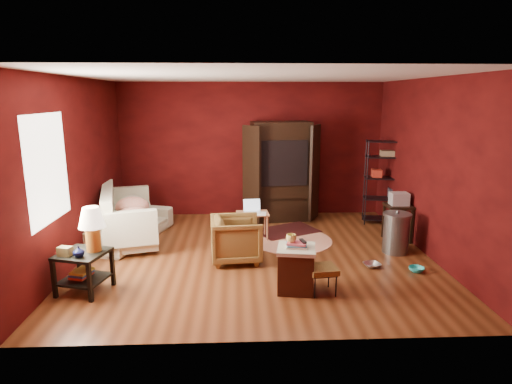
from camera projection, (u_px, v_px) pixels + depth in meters
room at (254, 170)px, 6.59m from camera, size 5.54×5.04×2.84m
sofa at (130, 219)px, 7.58m from camera, size 1.11×2.01×0.75m
armchair at (236, 237)px, 6.60m from camera, size 0.76×0.80×0.77m
pet_bowl_steel at (372, 259)px, 6.40m from camera, size 0.26×0.12×0.25m
pet_bowl_turquoise at (417, 265)px, 6.23m from camera, size 0.23×0.14×0.22m
vase at (79, 252)px, 5.35m from camera, size 0.15×0.15×0.14m
mug at (291, 237)px, 5.52m from camera, size 0.13×0.10×0.13m
side_table at (88, 241)px, 5.52m from camera, size 0.70×0.70×1.13m
sofa_cushions at (126, 217)px, 7.52m from camera, size 1.33×2.21×0.87m
hamper at (296, 268)px, 5.60m from camera, size 0.56×0.56×0.69m
footstool at (322, 270)px, 5.52m from camera, size 0.39×0.39×0.36m
rug_round at (291, 240)px, 7.60m from camera, size 1.81×1.81×0.01m
rug_oriental at (287, 231)px, 8.12m from camera, size 1.33×1.16×0.01m
laptop_desk at (252, 215)px, 7.62m from camera, size 0.59×0.48×0.70m
tv_armoire at (281, 170)px, 8.70m from camera, size 1.58×0.94×2.02m
wire_shelving at (386, 179)px, 8.47m from camera, size 0.86×0.48×1.67m
small_stand at (399, 205)px, 7.48m from camera, size 0.44×0.44×0.87m
trash_can at (396, 233)px, 6.97m from camera, size 0.51×0.51×0.71m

